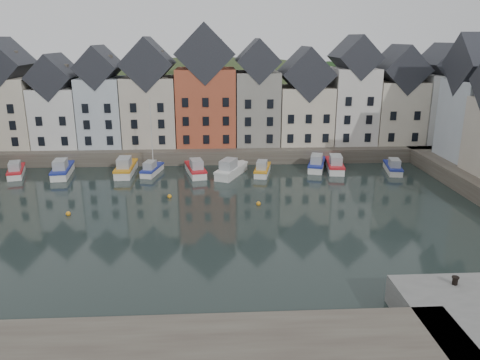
{
  "coord_description": "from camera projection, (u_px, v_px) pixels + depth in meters",
  "views": [
    {
      "loc": [
        1.31,
        -43.21,
        17.61
      ],
      "look_at": [
        4.02,
        6.0,
        2.6
      ],
      "focal_mm": 35.0,
      "sensor_mm": 36.0,
      "label": 1
    }
  ],
  "objects": [
    {
      "name": "ground",
      "position": [
        203.0,
        223.0,
        46.33
      ],
      "size": [
        260.0,
        260.0,
        0.0
      ],
      "primitive_type": "plane",
      "color": "black",
      "rests_on": "ground"
    },
    {
      "name": "far_quay",
      "position": [
        207.0,
        146.0,
        74.7
      ],
      "size": [
        90.0,
        16.0,
        2.0
      ],
      "primitive_type": "cube",
      "color": "#453C35",
      "rests_on": "ground"
    },
    {
      "name": "hillside",
      "position": [
        210.0,
        203.0,
        105.06
      ],
      "size": [
        153.6,
        70.4,
        64.0
      ],
      "color": "#2B381C",
      "rests_on": "ground"
    },
    {
      "name": "far_terrace",
      "position": [
        227.0,
        98.0,
        70.66
      ],
      "size": [
        72.37,
        8.16,
        17.78
      ],
      "color": "beige",
      "rests_on": "far_quay"
    },
    {
      "name": "mooring_buoys",
      "position": [
        167.0,
        204.0,
        51.18
      ],
      "size": [
        20.5,
        5.5,
        0.5
      ],
      "color": "orange",
      "rests_on": "ground"
    },
    {
      "name": "boat_a",
      "position": [
        16.0,
        171.0,
        62.15
      ],
      "size": [
        3.34,
        6.1,
        2.24
      ],
      "rotation": [
        0.0,
        0.0,
        0.28
      ],
      "color": "silver",
      "rests_on": "ground"
    },
    {
      "name": "boat_b",
      "position": [
        62.0,
        170.0,
        62.18
      ],
      "size": [
        2.85,
        6.9,
        2.57
      ],
      "rotation": [
        0.0,
        0.0,
        0.12
      ],
      "color": "silver",
      "rests_on": "ground"
    },
    {
      "name": "boat_c",
      "position": [
        126.0,
        168.0,
        62.94
      ],
      "size": [
        2.21,
        7.03,
        2.7
      ],
      "rotation": [
        0.0,
        0.0,
        0.0
      ],
      "color": "silver",
      "rests_on": "ground"
    },
    {
      "name": "boat_d",
      "position": [
        152.0,
        169.0,
        62.97
      ],
      "size": [
        2.77,
        5.62,
        10.31
      ],
      "rotation": [
        0.0,
        0.0,
        -0.21
      ],
      "color": "silver",
      "rests_on": "ground"
    },
    {
      "name": "boat_e",
      "position": [
        196.0,
        169.0,
        62.66
      ],
      "size": [
        3.31,
        6.72,
        2.47
      ],
      "rotation": [
        0.0,
        0.0,
        0.21
      ],
      "color": "silver",
      "rests_on": "ground"
    },
    {
      "name": "boat_f",
      "position": [
        231.0,
        170.0,
        62.11
      ],
      "size": [
        4.79,
        7.16,
        2.65
      ],
      "rotation": [
        0.0,
        0.0,
        -0.42
      ],
      "color": "silver",
      "rests_on": "ground"
    },
    {
      "name": "boat_g",
      "position": [
        262.0,
        169.0,
        62.88
      ],
      "size": [
        2.89,
        5.87,
        2.16
      ],
      "rotation": [
        0.0,
        0.0,
        -0.21
      ],
      "color": "silver",
      "rests_on": "ground"
    },
    {
      "name": "boat_h",
      "position": [
        317.0,
        164.0,
        65.23
      ],
      "size": [
        3.79,
        6.71,
        2.46
      ],
      "rotation": [
        0.0,
        0.0,
        -0.3
      ],
      "color": "silver",
      "rests_on": "ground"
    },
    {
      "name": "boat_i",
      "position": [
        335.0,
        165.0,
        64.63
      ],
      "size": [
        2.94,
        6.87,
        2.56
      ],
      "rotation": [
        0.0,
        0.0,
        -0.14
      ],
      "color": "silver",
      "rests_on": "ground"
    },
    {
      "name": "boat_j",
      "position": [
        393.0,
        168.0,
        63.8
      ],
      "size": [
        2.79,
        5.93,
        2.19
      ],
      "rotation": [
        0.0,
        0.0,
        -0.18
      ],
      "color": "silver",
      "rests_on": "ground"
    },
    {
      "name": "mooring_bollard",
      "position": [
        455.0,
        280.0,
        30.79
      ],
      "size": [
        0.48,
        0.48,
        0.56
      ],
      "color": "black",
      "rests_on": "near_quay"
    }
  ]
}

